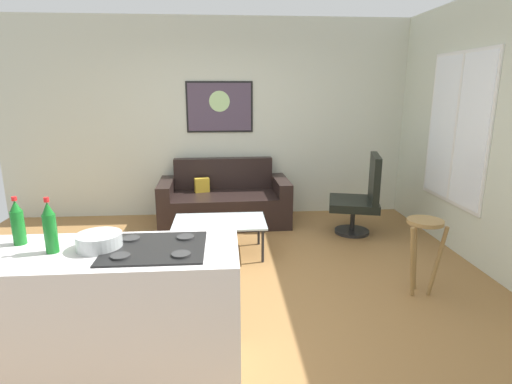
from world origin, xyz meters
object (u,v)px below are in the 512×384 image
coffee_table (220,223)px  mixing_bowl (99,241)px  bar_stool (424,238)px  wall_painting (220,107)px  soda_bottle (18,223)px  couch (224,202)px  armchair (361,197)px  soda_bottle_2 (50,228)px

coffee_table → mixing_bowl: mixing_bowl is taller
bar_stool → wall_painting: size_ratio=0.75×
bar_stool → wall_painting: wall_painting is taller
soda_bottle → mixing_bowl: (0.51, -0.12, -0.09)m
couch → armchair: armchair is taller
soda_bottle → soda_bottle_2: size_ratio=0.91×
couch → soda_bottle: (-1.26, -3.04, 0.74)m
soda_bottle → wall_painting: wall_painting is taller
soda_bottle → armchair: bearing=39.1°
armchair → coffee_table: bearing=-163.0°
couch → bar_stool: 2.85m
mixing_bowl → couch: bearing=76.7°
bar_stool → soda_bottle_2: (-2.78, -0.98, 0.51)m
mixing_bowl → wall_painting: bearing=78.9°
mixing_bowl → wall_painting: size_ratio=0.29×
couch → bar_stool: bearing=-51.3°
mixing_bowl → wall_painting: wall_painting is taller
soda_bottle_2 → wall_painting: 3.78m
wall_painting → soda_bottle: bearing=-109.4°
armchair → bar_stool: armchair is taller
armchair → bar_stool: 1.62m
coffee_table → soda_bottle: bearing=-122.5°
soda_bottle_2 → couch: bearing=72.5°
soda_bottle → couch: bearing=67.5°
coffee_table → mixing_bowl: (-0.69, -2.01, 0.58)m
coffee_table → armchair: 1.89m
couch → wall_painting: 1.36m
couch → soda_bottle: size_ratio=5.89×
armchair → soda_bottle_2: size_ratio=3.09×
couch → armchair: size_ratio=1.73×
armchair → soda_bottle_2: bearing=-136.7°
coffee_table → mixing_bowl: bearing=-109.0°
soda_bottle → mixing_bowl: size_ratio=1.13×
soda_bottle → wall_painting: size_ratio=0.32×
bar_stool → soda_bottle: soda_bottle is taller
soda_bottle_2 → mixing_bowl: soda_bottle_2 is taller
bar_stool → mixing_bowl: 2.72m
bar_stool → soda_bottle: bearing=-164.8°
bar_stool → couch: bearing=128.7°
soda_bottle_2 → wall_painting: wall_painting is taller
soda_bottle_2 → wall_painting: (0.96, 3.61, 0.53)m
bar_stool → wall_painting: (-1.82, 2.63, 1.04)m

